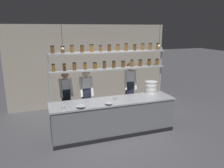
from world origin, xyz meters
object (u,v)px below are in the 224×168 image
prep_bowl_center_front (109,104)px  serving_cup_front (116,98)px  chef_left (66,95)px  spice_shelf_unit (109,62)px  prep_bowl_near_left (81,107)px  chef_right (130,87)px  chef_center (86,94)px  container_stack (151,87)px  serving_cup_by_board (63,107)px

prep_bowl_center_front → serving_cup_front: 0.40m
chef_left → prep_bowl_center_front: chef_left is taller
spice_shelf_unit → prep_bowl_near_left: spice_shelf_unit is taller
chef_right → prep_bowl_center_front: (-0.96, -0.95, -0.09)m
chef_right → prep_bowl_near_left: bearing=-138.7°
chef_center → prep_bowl_center_front: size_ratio=9.05×
chef_center → container_stack: 1.84m
serving_cup_front → spice_shelf_unit: bearing=98.5°
chef_right → prep_bowl_near_left: size_ratio=8.18×
prep_bowl_near_left → prep_bowl_center_front: bearing=0.0°
chef_right → serving_cup_by_board: 2.22m
spice_shelf_unit → serving_cup_by_board: bearing=-157.3°
chef_center → serving_cup_front: (0.64, -0.59, 0.00)m
chef_center → serving_cup_front: size_ratio=15.54×
spice_shelf_unit → serving_cup_front: (0.05, -0.34, -0.91)m
prep_bowl_near_left → prep_bowl_center_front: 0.68m
chef_left → container_stack: (2.33, -0.57, 0.17)m
serving_cup_front → prep_bowl_center_front: bearing=-134.4°
chef_center → prep_bowl_near_left: (-0.32, -0.87, -0.02)m
chef_right → container_stack: size_ratio=5.10×
chef_left → serving_cup_front: 1.43m
chef_right → container_stack: chef_right is taller
chef_left → serving_cup_front: bearing=-40.1°
chef_right → chef_center: bearing=-165.4°
serving_cup_front → chef_left: bearing=143.7°
chef_right → prep_bowl_center_front: chef_right is taller
container_stack → prep_bowl_center_front: 1.57m
container_stack → prep_bowl_center_front: size_ratio=1.87×
serving_cup_by_board → prep_bowl_center_front: bearing=-4.0°
chef_center → serving_cup_front: 0.86m
serving_cup_by_board → chef_left: bearing=79.2°
chef_right → prep_bowl_center_front: bearing=-124.2°
spice_shelf_unit → prep_bowl_center_front: size_ratio=16.86×
chef_right → serving_cup_by_board: size_ratio=19.74×
serving_cup_front → chef_center: bearing=137.3°
spice_shelf_unit → chef_right: (0.74, 0.33, -0.84)m
prep_bowl_center_front → chef_center: bearing=112.3°
serving_cup_by_board → prep_bowl_near_left: bearing=-10.8°
chef_left → serving_cup_by_board: 1.07m
chef_right → container_stack: (0.49, -0.39, 0.05)m
chef_right → serving_cup_front: bearing=-124.6°
container_stack → chef_left: bearing=166.3°
container_stack → serving_cup_front: size_ratio=3.22×
prep_bowl_center_front → container_stack: bearing=21.1°
chef_center → container_stack: size_ratio=4.83×
chef_left → serving_cup_front: size_ratio=14.87×
chef_center → serving_cup_by_board: 1.07m
spice_shelf_unit → serving_cup_by_board: size_ratio=34.84×
chef_left → container_stack: size_ratio=4.62×
prep_bowl_near_left → prep_bowl_center_front: (0.68, 0.00, -0.00)m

